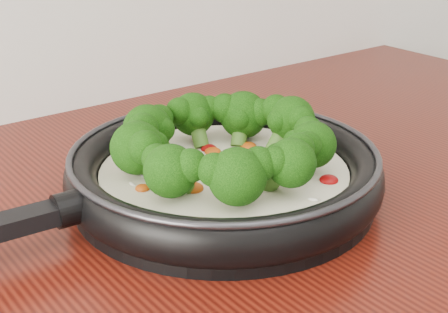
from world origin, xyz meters
TOP-DOWN VIEW (x-y plane):
  - skillet at (0.07, 1.11)m, footprint 0.55×0.37m

SIDE VIEW (x-z plane):
  - skillet at x=0.07m, z-range 0.89..0.99m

